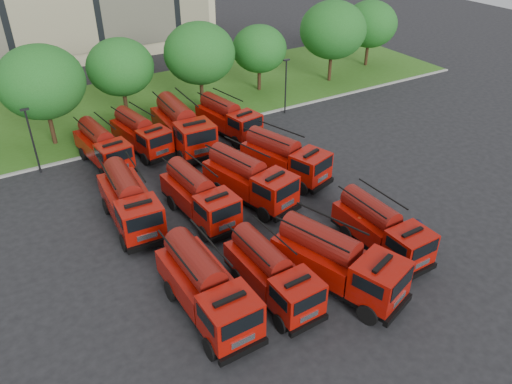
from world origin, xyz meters
TOP-DOWN VIEW (x-y plane):
  - ground at (0.00, 0.00)m, footprint 140.00×140.00m
  - lawn at (0.00, 26.00)m, footprint 70.00×16.00m
  - curb at (0.00, 17.90)m, footprint 70.00×0.30m
  - tree_2 at (-8.00, 21.50)m, footprint 6.72×6.72m
  - tree_3 at (-1.00, 24.00)m, footprint 5.88×5.88m
  - tree_4 at (6.00, 22.50)m, footprint 6.55×6.55m
  - tree_5 at (13.00, 23.50)m, footprint 5.46×5.46m
  - tree_6 at (21.00, 22.00)m, footprint 6.89×6.89m
  - tree_7 at (28.00, 24.00)m, footprint 6.05×6.05m
  - lamp_post_0 at (-10.00, 17.20)m, footprint 0.60×0.25m
  - lamp_post_1 at (12.00, 17.20)m, footprint 0.60×0.25m
  - fire_truck_0 at (-5.60, -2.06)m, footprint 2.78×7.28m
  - fire_truck_1 at (-2.16, -2.66)m, footprint 2.54×6.51m
  - fire_truck_2 at (1.13, -3.87)m, footprint 4.68×7.78m
  - fire_truck_3 at (5.36, -2.65)m, footprint 2.50×6.57m
  - fire_truck_4 at (-6.24, 7.42)m, footprint 2.95×7.29m
  - fire_truck_5 at (-2.22, 5.85)m, footprint 2.88×6.91m
  - fire_truck_6 at (1.52, 5.95)m, footprint 4.11×7.49m
  - fire_truck_7 at (5.30, 7.31)m, footprint 4.31×7.30m
  - fire_truck_8 at (-5.43, 16.01)m, footprint 2.99×6.77m
  - fire_truck_9 at (-2.16, 16.74)m, footprint 3.28×6.79m
  - fire_truck_10 at (0.97, 15.62)m, footprint 3.11×8.01m
  - fire_truck_11 at (5.21, 15.80)m, footprint 3.40×6.95m
  - firefighter_0 at (0.75, -4.58)m, footprint 0.61×0.47m
  - firefighter_1 at (-2.85, -4.83)m, footprint 0.95×0.62m
  - firefighter_2 at (4.52, -1.67)m, footprint 0.81×1.23m
  - firefighter_3 at (7.59, -3.38)m, footprint 1.21×1.08m
  - firefighter_4 at (-1.36, 4.24)m, footprint 0.92×1.03m
  - firefighter_5 at (4.75, 7.90)m, footprint 1.88×1.00m

SIDE VIEW (x-z plane):
  - ground at x=0.00m, z-range 0.00..0.00m
  - firefighter_0 at x=0.75m, z-range -0.78..0.78m
  - firefighter_1 at x=-2.85m, z-range -0.92..0.92m
  - firefighter_2 at x=4.52m, z-range -0.98..0.98m
  - firefighter_3 at x=7.59m, z-range -0.84..0.84m
  - firefighter_4 at x=-1.36m, z-range -0.88..0.88m
  - firefighter_5 at x=4.75m, z-range -0.97..0.97m
  - lawn at x=0.00m, z-range 0.00..0.12m
  - curb at x=0.00m, z-range 0.00..0.14m
  - fire_truck_1 at x=-2.16m, z-range 0.01..2.94m
  - fire_truck_9 at x=-2.16m, z-range 0.01..2.97m
  - fire_truck_3 at x=5.36m, z-range 0.01..2.98m
  - fire_truck_8 at x=-5.43m, z-range 0.01..2.99m
  - fire_truck_11 at x=5.21m, z-range 0.01..3.04m
  - fire_truck_5 at x=-2.22m, z-range 0.01..3.09m
  - fire_truck_7 at x=5.30m, z-range 0.01..3.16m
  - fire_truck_6 at x=1.52m, z-range 0.01..3.25m
  - fire_truck_4 at x=-6.24m, z-range 0.01..3.27m
  - fire_truck_0 at x=-5.60m, z-range 0.01..3.30m
  - fire_truck_2 at x=1.13m, z-range 0.01..3.36m
  - fire_truck_10 at x=0.97m, z-range 0.01..3.62m
  - lamp_post_0 at x=-10.00m, z-range 0.34..5.45m
  - lamp_post_1 at x=12.00m, z-range 0.34..5.45m
  - tree_5 at x=13.00m, z-range 1.01..7.69m
  - tree_3 at x=-1.00m, z-range 1.09..8.28m
  - tree_7 at x=28.00m, z-range 1.12..8.52m
  - tree_4 at x=6.00m, z-range 1.21..9.23m
  - tree_2 at x=-8.00m, z-range 1.25..9.46m
  - tree_6 at x=21.00m, z-range 1.28..9.70m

